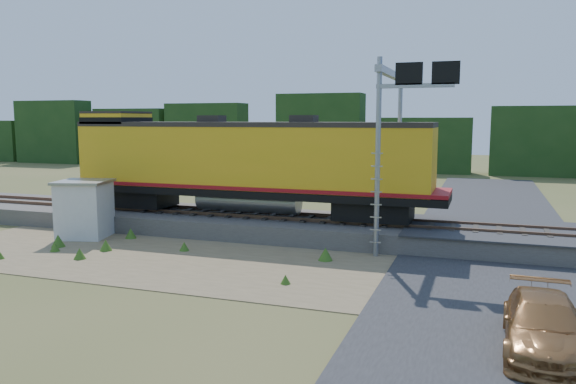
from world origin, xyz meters
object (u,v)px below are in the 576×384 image
at_px(shed, 85,209).
at_px(car, 543,325).
at_px(signal_gantry, 398,110).
at_px(locomotive, 243,162).

relative_size(shed, car, 0.62).
relative_size(signal_gantry, car, 1.78).
height_order(shed, signal_gantry, signal_gantry).
bearing_deg(shed, signal_gantry, -2.76).
xyz_separation_m(shed, car, (18.23, -6.86, -0.69)).
relative_size(locomotive, car, 4.28).
bearing_deg(car, signal_gantry, 118.15).
relative_size(shed, signal_gantry, 0.35).
bearing_deg(locomotive, shed, -149.83).
height_order(locomotive, signal_gantry, signal_gantry).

